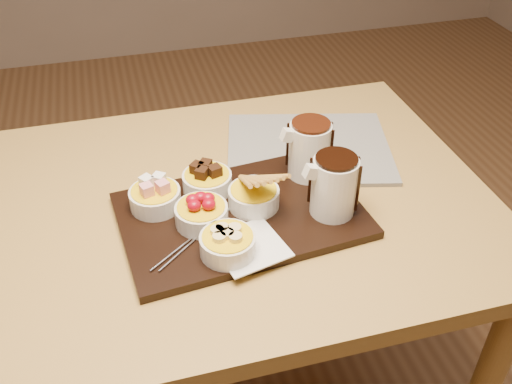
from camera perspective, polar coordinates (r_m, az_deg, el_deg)
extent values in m
cube|color=#AA853F|center=(1.17, -5.83, -1.84)|extent=(1.20, 0.80, 0.04)
cylinder|color=#AA853F|center=(1.80, 10.05, -1.60)|extent=(0.06, 0.06, 0.71)
cube|color=black|center=(1.11, -1.49, -2.33)|extent=(0.49, 0.34, 0.02)
cube|color=white|center=(1.03, -0.68, -5.47)|extent=(0.14, 0.14, 0.00)
cylinder|color=silver|center=(1.12, -10.04, -0.65)|extent=(0.10, 0.10, 0.04)
cylinder|color=silver|center=(1.15, -4.89, 0.97)|extent=(0.10, 0.10, 0.04)
cylinder|color=silver|center=(1.07, -5.46, -2.31)|extent=(0.10, 0.10, 0.04)
cylinder|color=silver|center=(1.11, -0.23, -0.56)|extent=(0.10, 0.10, 0.04)
cylinder|color=silver|center=(1.01, -2.83, -5.29)|extent=(0.10, 0.10, 0.04)
cylinder|color=silver|center=(1.08, 7.80, 0.54)|extent=(0.09, 0.09, 0.12)
cylinder|color=silver|center=(1.18, 5.36, 4.20)|extent=(0.09, 0.09, 0.12)
cube|color=beige|center=(1.32, 5.26, 4.43)|extent=(0.43, 0.37, 0.01)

